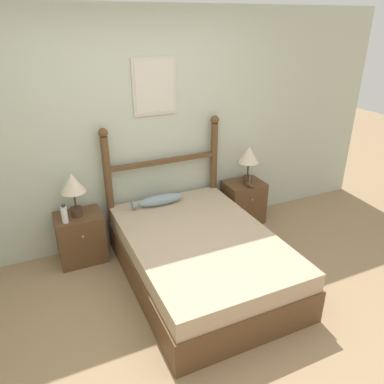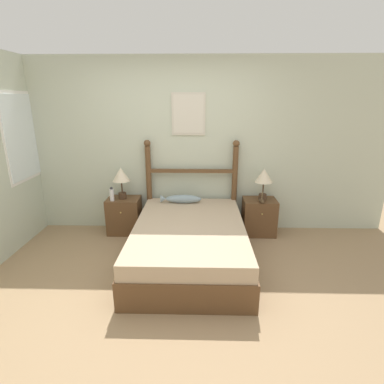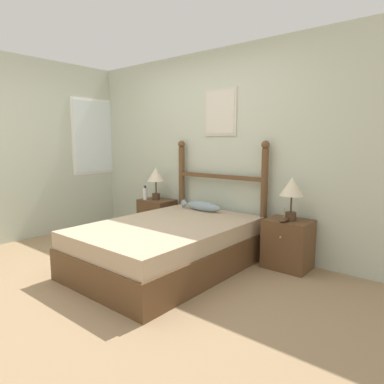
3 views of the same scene
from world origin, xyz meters
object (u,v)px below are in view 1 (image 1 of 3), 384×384
(nightstand_left, at_px, (81,237))
(model_boat, at_px, (250,184))
(fish_pillow, at_px, (159,200))
(bottle, at_px, (64,214))
(table_lamp_right, at_px, (249,157))
(nightstand_right, at_px, (243,202))
(bed, at_px, (200,257))
(table_lamp_left, at_px, (73,186))

(nightstand_left, relative_size, model_boat, 2.97)
(fish_pillow, bearing_deg, bottle, -177.31)
(table_lamp_right, relative_size, bottle, 2.25)
(nightstand_left, bearing_deg, nightstand_right, 0.00)
(bed, bearing_deg, nightstand_right, 39.29)
(table_lamp_right, bearing_deg, fish_pillow, -178.15)
(nightstand_right, bearing_deg, fish_pillow, -177.18)
(bed, bearing_deg, nightstand_left, 140.71)
(fish_pillow, bearing_deg, nightstand_left, 176.28)
(table_lamp_left, height_order, bottle, table_lamp_left)
(nightstand_right, bearing_deg, nightstand_left, 180.00)
(table_lamp_left, distance_m, model_boat, 2.07)
(nightstand_right, xyz_separation_m, bottle, (-2.17, -0.10, 0.37))
(nightstand_left, bearing_deg, table_lamp_left, -136.08)
(bed, relative_size, fish_pillow, 3.35)
(nightstand_right, relative_size, table_lamp_left, 1.15)
(table_lamp_left, height_order, table_lamp_right, same)
(bottle, distance_m, model_boat, 2.17)
(model_boat, bearing_deg, fish_pillow, 176.99)
(model_boat, bearing_deg, bed, -144.84)
(nightstand_right, relative_size, model_boat, 2.97)
(model_boat, bearing_deg, table_lamp_right, 73.85)
(nightstand_right, distance_m, table_lamp_right, 0.61)
(table_lamp_right, bearing_deg, model_boat, -106.15)
(table_lamp_left, height_order, model_boat, table_lamp_left)
(bed, height_order, table_lamp_right, table_lamp_right)
(table_lamp_right, xyz_separation_m, model_boat, (-0.03, -0.10, -0.32))
(bottle, bearing_deg, model_boat, -0.35)
(nightstand_left, xyz_separation_m, nightstand_right, (2.04, 0.00, 0.00))
(table_lamp_left, relative_size, fish_pillow, 0.79)
(nightstand_left, xyz_separation_m, bottle, (-0.13, -0.10, 0.37))
(bed, xyz_separation_m, table_lamp_left, (-1.02, 0.83, 0.64))
(bed, xyz_separation_m, table_lamp_right, (1.04, 0.81, 0.64))
(bottle, bearing_deg, fish_pillow, 2.69)
(table_lamp_left, xyz_separation_m, table_lamp_right, (2.07, -0.01, 0.00))
(bottle, xyz_separation_m, model_boat, (2.17, -0.01, -0.07))
(nightstand_right, distance_m, model_boat, 0.32)
(table_lamp_left, bearing_deg, model_boat, -3.13)
(bottle, bearing_deg, nightstand_right, 2.76)
(bed, relative_size, nightstand_right, 3.69)
(nightstand_left, distance_m, bottle, 0.40)
(nightstand_right, bearing_deg, table_lamp_left, -179.83)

